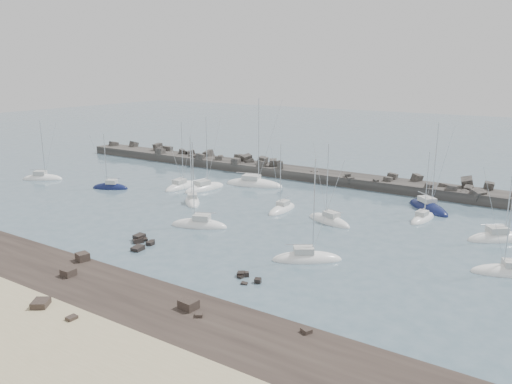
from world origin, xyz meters
TOP-DOWN VIEW (x-y plane):
  - ground at (0.00, 0.00)m, footprint 400.00×400.00m
  - rock_shelf at (0.24, -21.98)m, footprint 140.00×12.00m
  - rock_cluster_near at (-4.26, -8.46)m, footprint 3.96×4.40m
  - rock_cluster_far at (13.40, -10.02)m, footprint 3.40×2.86m
  - breakwater at (-7.63, 38.02)m, footprint 115.00×7.42m
  - sailboat_0 at (-48.72, 7.68)m, footprint 8.17×6.51m
  - sailboat_1 at (-20.35, 17.74)m, footprint 2.68×8.45m
  - sailboat_2 at (-31.07, 9.95)m, footprint 7.21×4.80m
  - sailboat_3 at (-15.80, 19.16)m, footprint 4.56×9.58m
  - sailboat_4 at (-9.77, 26.88)m, footprint 12.00×6.14m
  - sailboat_5 at (-11.71, 10.81)m, footprint 6.96×7.14m
  - sailboat_6 at (3.49, 14.85)m, footprint 2.34×7.41m
  - sailboat_7 at (16.55, -1.76)m, footprint 8.33×6.86m
  - sailboat_8 at (22.87, 28.37)m, footprint 9.18×8.59m
  - sailboat_9 at (12.43, 13.35)m, footprint 8.27×4.83m
  - sailboat_10 at (23.67, 22.07)m, footprint 3.02×7.22m
  - sailboat_11 at (37.30, 7.00)m, footprint 8.62×5.77m
  - sailboat_12 at (34.67, 18.52)m, footprint 8.57×7.50m
  - sailboat_13 at (-2.36, 1.26)m, footprint 8.66×5.44m

SIDE VIEW (x-z plane):
  - ground at x=0.00m, z-range 0.00..0.00m
  - rock_shelf at x=0.24m, z-range -0.87..0.89m
  - rock_cluster_near at x=-4.26m, z-range -0.71..0.85m
  - rock_cluster_far at x=13.40m, z-range -0.42..0.59m
  - sailboat_10 at x=23.67m, z-range -5.46..5.73m
  - sailboat_11 at x=37.30m, z-range -6.42..6.70m
  - sailboat_6 at x=3.49m, z-range -5.77..6.05m
  - sailboat_5 at x=-11.71m, z-range -5.95..6.24m
  - sailboat_7 at x=16.55m, z-range -6.49..6.78m
  - sailboat_1 at x=-20.35m, z-range -6.56..6.85m
  - sailboat_3 at x=-15.80m, z-range -7.14..7.43m
  - sailboat_9 at x=12.43m, z-range -6.18..6.48m
  - sailboat_4 at x=-9.77m, z-range -8.85..9.16m
  - sailboat_0 at x=-48.72m, z-range -6.35..6.66m
  - sailboat_8 at x=22.87m, z-range -7.47..7.79m
  - sailboat_13 at x=-2.36m, z-range -6.51..6.82m
  - sailboat_2 at x=-31.07m, z-range -5.50..5.82m
  - sailboat_12 at x=34.67m, z-range -6.85..7.17m
  - breakwater at x=-7.63m, z-range -2.34..3.01m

